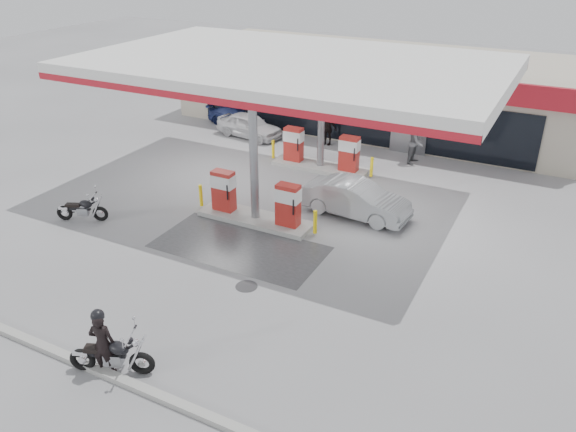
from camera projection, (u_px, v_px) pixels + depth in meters
name	position (u px, v px, depth m)	size (l,w,h in m)	color
ground	(227.00, 244.00, 19.91)	(90.00, 90.00, 0.00)	gray
wet_patch	(239.00, 247.00, 19.71)	(6.00, 3.00, 0.00)	#4C4C4F
drain_cover	(246.00, 286.00, 17.51)	(0.70, 0.70, 0.01)	#38383A
kerb	(78.00, 362.00, 14.33)	(28.00, 0.25, 0.15)	gray
store_building	(379.00, 89.00, 31.64)	(22.00, 8.22, 4.00)	#AFA293
canopy	(291.00, 67.00, 21.50)	(16.00, 10.02, 5.51)	silver
pump_island_near	(255.00, 204.00, 21.18)	(5.14, 1.30, 1.78)	#9E9E99
pump_island_far	(321.00, 154.00, 25.93)	(5.14, 1.30, 1.78)	#9E9E99
main_motorcycle	(113.00, 356.00, 13.89)	(2.08, 1.09, 1.12)	black
biker_main	(103.00, 343.00, 13.72)	(0.65, 0.42, 1.77)	black
parked_motorcycle	(83.00, 210.00, 21.33)	(1.87, 1.03, 1.03)	black
sedan_white	(249.00, 125.00, 30.05)	(1.50, 3.74, 1.27)	silver
attendant	(417.00, 143.00, 26.50)	(0.98, 0.76, 2.01)	#545458
hatchback_silver	(356.00, 199.00, 21.61)	(1.47, 4.22, 1.39)	#A3A7AB
parked_car_left	(238.00, 116.00, 32.04)	(1.48, 3.63, 1.05)	navy
biker_walking	(327.00, 129.00, 28.88)	(0.99, 0.41, 1.70)	black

